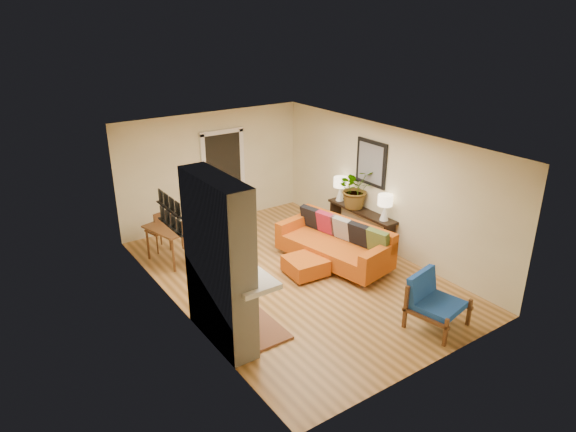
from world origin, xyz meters
The scene contains 10 objects.
room_shell centered at (0.60, 2.63, 1.24)m, with size 6.50×6.50×6.50m.
fireplace centered at (-2.00, -1.00, 1.24)m, with size 1.09×1.68×2.60m.
sofa centered at (1.03, 0.01, 0.40)m, with size 1.40×2.45×0.91m.
ottoman centered at (0.19, -0.11, 0.20)m, with size 0.75×0.75×0.35m.
blue_chair centered at (0.88, -2.54, 0.46)m, with size 0.96×0.94×0.85m.
dining_table centered at (-1.58, 1.91, 0.59)m, with size 0.99×1.70×0.89m.
console_table centered at (2.07, 0.45, 0.58)m, with size 0.34×1.85×0.72m.
lamp_near centered at (2.07, -0.22, 1.06)m, with size 0.30×0.30×0.54m.
lamp_far centered at (2.07, 1.17, 1.06)m, with size 0.30×0.30×0.54m.
houseplant centered at (2.06, 0.65, 1.16)m, with size 0.79×0.68×0.88m, color #1E5919.
Camera 1 is at (-4.96, -7.02, 4.71)m, focal length 32.00 mm.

